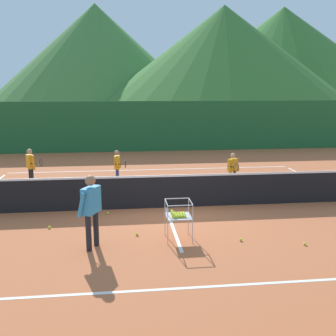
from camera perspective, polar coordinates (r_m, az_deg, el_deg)
name	(u,v)px	position (r m, az deg, el deg)	size (l,w,h in m)	color
ground_plane	(166,208)	(11.43, -0.35, -5.79)	(120.00, 120.00, 0.00)	#BC6038
line_baseline_near	(195,287)	(7.17, 3.93, -17.01)	(11.82, 0.08, 0.01)	white
line_baseline_far	(152,170)	(16.56, -2.38, -0.24)	(11.82, 0.08, 0.01)	white
line_service_center	(166,207)	(11.43, -0.35, -5.78)	(0.08, 6.38, 0.01)	white
tennis_net	(166,191)	(11.29, -0.36, -3.37)	(11.58, 0.08, 1.05)	#333338
instructor	(91,205)	(8.53, -11.18, -5.31)	(0.51, 0.82, 1.63)	black
student_0	(31,164)	(14.40, -19.41, 0.54)	(0.62, 0.55, 1.35)	black
student_1	(118,165)	(13.80, -7.38, 0.49)	(0.40, 0.63, 1.28)	navy
student_2	(233,167)	(13.55, 9.44, 0.10)	(0.48, 0.64, 1.23)	black
ball_cart	(178,215)	(8.98, 1.45, -6.84)	(0.58, 0.58, 0.90)	#B7B7BC
tennis_ball_2	(137,234)	(9.38, -4.55, -9.61)	(0.07, 0.07, 0.07)	yellow
tennis_ball_3	(241,240)	(9.20, 10.58, -10.24)	(0.07, 0.07, 0.07)	yellow
tennis_ball_4	(305,244)	(9.33, 19.33, -10.40)	(0.07, 0.07, 0.07)	yellow
tennis_ball_5	(49,227)	(10.23, -16.94, -8.27)	(0.07, 0.07, 0.07)	yellow
tennis_ball_6	(108,213)	(10.97, -8.79, -6.52)	(0.07, 0.07, 0.07)	yellow
windscreen_fence	(145,126)	(21.18, -3.41, 6.08)	(26.01, 0.08, 2.70)	#1E5B2D
hill_0	(223,57)	(69.67, 8.08, 15.75)	(44.26, 44.26, 16.79)	#38702D
hill_1	(96,55)	(83.10, -10.43, 15.97)	(43.57, 43.57, 19.55)	#427A38
hill_2	(282,56)	(88.45, 16.26, 15.44)	(52.35, 52.35, 19.54)	#38702D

